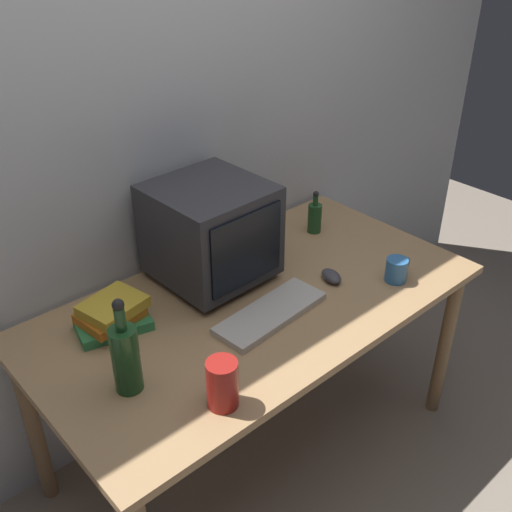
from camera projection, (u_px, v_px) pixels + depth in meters
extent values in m
plane|color=gray|center=(256.00, 446.00, 2.50)|extent=(6.00, 6.00, 0.00)
cube|color=silver|center=(167.00, 130.00, 2.16)|extent=(4.00, 0.08, 2.50)
cube|color=tan|center=(256.00, 303.00, 2.12)|extent=(1.60, 0.85, 0.03)
cylinder|color=olive|center=(445.00, 345.00, 2.51)|extent=(0.06, 0.06, 0.72)
cylinder|color=olive|center=(33.00, 426.00, 2.13)|extent=(0.06, 0.06, 0.72)
cylinder|color=olive|center=(318.00, 274.00, 2.97)|extent=(0.06, 0.06, 0.72)
cube|color=#333338|center=(212.00, 273.00, 2.23)|extent=(0.29, 0.25, 0.03)
cube|color=#333338|center=(210.00, 230.00, 2.14)|extent=(0.39, 0.39, 0.34)
cube|color=black|center=(247.00, 250.00, 2.02)|extent=(0.31, 0.02, 0.27)
cube|color=beige|center=(271.00, 313.00, 2.02)|extent=(0.43, 0.18, 0.02)
ellipsoid|color=#3F3F47|center=(331.00, 276.00, 2.21)|extent=(0.09, 0.11, 0.04)
cylinder|color=#1E4C23|center=(126.00, 360.00, 1.68)|extent=(0.08, 0.08, 0.21)
cylinder|color=#1E4C23|center=(120.00, 319.00, 1.61)|extent=(0.03, 0.03, 0.07)
sphere|color=#262626|center=(118.00, 305.00, 1.58)|extent=(0.03, 0.03, 0.03)
cylinder|color=#1E4C23|center=(315.00, 218.00, 2.51)|extent=(0.06, 0.06, 0.12)
cylinder|color=#1E4C23|center=(316.00, 200.00, 2.46)|extent=(0.02, 0.02, 0.04)
sphere|color=#262626|center=(316.00, 194.00, 2.45)|extent=(0.02, 0.02, 0.02)
cube|color=#33894C|center=(114.00, 325.00, 1.96)|extent=(0.26, 0.19, 0.03)
cube|color=orange|center=(110.00, 315.00, 1.95)|extent=(0.21, 0.18, 0.03)
cube|color=gold|center=(113.00, 306.00, 1.93)|extent=(0.22, 0.19, 0.04)
cylinder|color=#3370B2|center=(396.00, 270.00, 2.20)|extent=(0.08, 0.08, 0.09)
torus|color=#3370B2|center=(405.00, 264.00, 2.22)|extent=(0.06, 0.01, 0.06)
cylinder|color=#A51E19|center=(222.00, 384.00, 1.64)|extent=(0.09, 0.09, 0.15)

